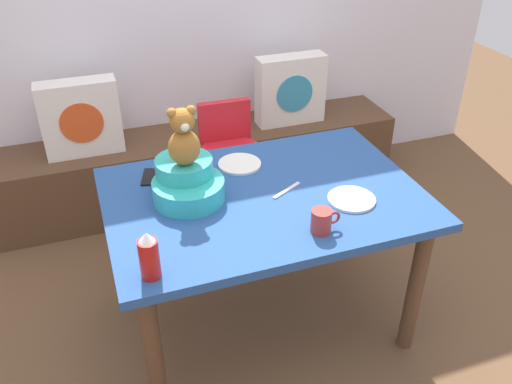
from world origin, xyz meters
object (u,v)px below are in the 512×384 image
Objects in this scene: infant_seat_teal at (187,182)px; ketchup_bottle at (149,256)px; dinner_plate_far at (352,199)px; coffee_mug at (322,221)px; highchair at (231,154)px; pillow_floral_left at (81,118)px; pillow_floral_right at (290,90)px; dinner_plate_near at (240,164)px; dining_table at (264,213)px; teddy_bear at (184,138)px; cell_phone at (150,177)px.

ketchup_bottle is (-0.23, -0.45, 0.02)m from infant_seat_teal.
coffee_mug is at bearing -144.08° from dinner_plate_far.
highchair is at bearing 91.60° from coffee_mug.
infant_seat_teal is (-0.40, -0.69, 0.29)m from highchair.
pillow_floral_left is 1.00× the size of pillow_floral_right.
pillow_floral_right is 1.12m from dinner_plate_near.
infant_seat_teal is at bearing 62.33° from ketchup_bottle.
teddy_bear is (-0.31, 0.08, 0.38)m from dining_table.
pillow_floral_right is 1.33× the size of infant_seat_teal.
cell_phone is at bearing 120.11° from infant_seat_teal.
ketchup_bottle is at bearing -146.26° from dining_table.
teddy_bear is at bearing 136.45° from coffee_mug.
ketchup_bottle is at bearing -118.98° from highchair.
highchair is 3.16× the size of teddy_bear.
dinner_plate_far is at bearing -101.97° from pillow_floral_right.
coffee_mug is (0.43, -0.41, -0.02)m from infant_seat_teal.
highchair is at bearing 104.39° from dinner_plate_far.
cell_phone is at bearing -137.21° from highchair.
teddy_bear is (-0.40, -0.69, 0.50)m from highchair.
pillow_floral_right reaches higher than dinner_plate_far.
dinner_plate_near is at bearing 94.37° from dining_table.
teddy_bear is 1.35× the size of ketchup_bottle.
highchair is 3.95× the size of dinner_plate_far.
pillow_floral_left is 1.13m from dinner_plate_near.
pillow_floral_right is at bearing 38.10° from highchair.
infant_seat_teal is 1.65× the size of dinner_plate_far.
ketchup_bottle is at bearing 96.51° from cell_phone.
pillow_floral_left is 2.38× the size of ketchup_bottle.
dining_table is 0.53m from cell_phone.
pillow_floral_left is at bearing 126.58° from dinner_plate_far.
highchair reaches higher than dinner_plate_near.
dining_table is (0.68, -1.19, -0.04)m from pillow_floral_left.
ketchup_bottle is 1.54× the size of coffee_mug.
teddy_bear is 1.25× the size of dinner_plate_far.
pillow_floral_right is at bearing 71.72° from coffee_mug.
teddy_bear reaches higher than pillow_floral_left.
dinner_plate_near reaches higher than dining_table.
dining_table is at bearing -15.30° from infant_seat_teal.
coffee_mug is (0.03, -1.10, 0.27)m from highchair.
teddy_bear is 0.44m from dinner_plate_near.
coffee_mug is at bearing -108.28° from pillow_floral_right.
dining_table is at bearing -60.27° from pillow_floral_left.
highchair is at bearing -28.47° from pillow_floral_left.
ketchup_bottle is (-0.23, -0.45, -0.19)m from teddy_bear.
highchair is 6.58× the size of coffee_mug.
coffee_mug is at bearing -62.20° from pillow_floral_left.
pillow_floral_right is (1.30, 0.00, 0.00)m from pillow_floral_left.
dinner_plate_far is at bearing -21.63° from infant_seat_teal.
pillow_floral_right is at bearing 50.07° from infant_seat_teal.
infant_seat_teal is at bearing 164.70° from dining_table.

